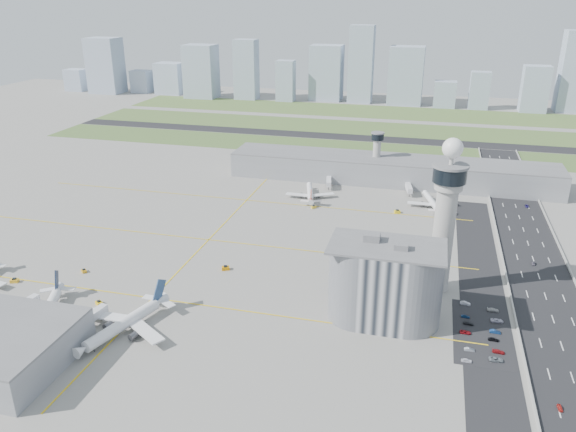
% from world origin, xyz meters
% --- Properties ---
extents(ground, '(1000.00, 1000.00, 0.00)m').
position_xyz_m(ground, '(0.00, 0.00, 0.00)').
color(ground, gray).
extents(grass_strip_0, '(480.00, 50.00, 0.08)m').
position_xyz_m(grass_strip_0, '(-20.00, 225.00, 0.04)').
color(grass_strip_0, '#48612E').
rests_on(grass_strip_0, ground).
extents(grass_strip_1, '(480.00, 60.00, 0.08)m').
position_xyz_m(grass_strip_1, '(-20.00, 300.00, 0.04)').
color(grass_strip_1, '#49612E').
rests_on(grass_strip_1, ground).
extents(grass_strip_2, '(480.00, 70.00, 0.08)m').
position_xyz_m(grass_strip_2, '(-20.00, 380.00, 0.04)').
color(grass_strip_2, '#4A622E').
rests_on(grass_strip_2, ground).
extents(runway, '(480.00, 22.00, 0.10)m').
position_xyz_m(runway, '(-20.00, 262.00, 0.06)').
color(runway, black).
rests_on(runway, ground).
extents(highway, '(28.00, 500.00, 0.10)m').
position_xyz_m(highway, '(115.00, 0.00, 0.05)').
color(highway, black).
rests_on(highway, ground).
extents(barrier_left, '(0.60, 500.00, 1.20)m').
position_xyz_m(barrier_left, '(101.00, 0.00, 0.60)').
color(barrier_left, '#9E9E99').
rests_on(barrier_left, ground).
extents(landside_road, '(18.00, 260.00, 0.08)m').
position_xyz_m(landside_road, '(90.00, -10.00, 0.04)').
color(landside_road, black).
rests_on(landside_road, ground).
extents(parking_lot, '(20.00, 44.00, 0.10)m').
position_xyz_m(parking_lot, '(88.00, -22.00, 0.05)').
color(parking_lot, black).
rests_on(parking_lot, ground).
extents(taxiway_line_h_0, '(260.00, 0.60, 0.01)m').
position_xyz_m(taxiway_line_h_0, '(-40.00, -30.00, 0.01)').
color(taxiway_line_h_0, yellow).
rests_on(taxiway_line_h_0, ground).
extents(taxiway_line_h_1, '(260.00, 0.60, 0.01)m').
position_xyz_m(taxiway_line_h_1, '(-40.00, 30.00, 0.01)').
color(taxiway_line_h_1, yellow).
rests_on(taxiway_line_h_1, ground).
extents(taxiway_line_h_2, '(260.00, 0.60, 0.01)m').
position_xyz_m(taxiway_line_h_2, '(-40.00, 90.00, 0.01)').
color(taxiway_line_h_2, yellow).
rests_on(taxiway_line_h_2, ground).
extents(taxiway_line_v, '(0.60, 260.00, 0.01)m').
position_xyz_m(taxiway_line_v, '(-40.00, 30.00, 0.01)').
color(taxiway_line_v, yellow).
rests_on(taxiway_line_v, ground).
extents(control_tower, '(14.00, 14.00, 64.50)m').
position_xyz_m(control_tower, '(72.00, 8.00, 35.04)').
color(control_tower, '#ADAAA5').
rests_on(control_tower, ground).
extents(secondary_tower, '(8.60, 8.60, 31.90)m').
position_xyz_m(secondary_tower, '(30.00, 150.00, 18.80)').
color(secondary_tower, '#ADAAA5').
rests_on(secondary_tower, ground).
extents(admin_building, '(42.00, 24.00, 33.50)m').
position_xyz_m(admin_building, '(51.99, -22.00, 15.30)').
color(admin_building, '#B2B2B7').
rests_on(admin_building, ground).
extents(terminal_pier, '(210.00, 32.00, 15.80)m').
position_xyz_m(terminal_pier, '(40.00, 148.00, 7.90)').
color(terminal_pier, gray).
rests_on(terminal_pier, ground).
extents(airplane_near_b, '(47.60, 50.94, 11.43)m').
position_xyz_m(airplane_near_b, '(-70.80, -54.89, 5.72)').
color(airplane_near_b, white).
rests_on(airplane_near_b, ground).
extents(airplane_near_c, '(49.31, 53.81, 12.53)m').
position_xyz_m(airplane_near_c, '(-38.50, -55.44, 6.27)').
color(airplane_near_c, white).
rests_on(airplane_near_c, ground).
extents(airplane_far_a, '(37.49, 41.28, 9.80)m').
position_xyz_m(airplane_far_a, '(-4.35, 104.54, 4.90)').
color(airplane_far_a, white).
rests_on(airplane_far_a, ground).
extents(airplane_far_b, '(37.42, 40.96, 9.60)m').
position_xyz_m(airplane_far_b, '(67.47, 107.74, 4.80)').
color(airplane_far_b, white).
rests_on(airplane_far_b, ground).
extents(jet_bridge_near_1, '(5.39, 14.31, 5.70)m').
position_xyz_m(jet_bridge_near_1, '(-83.00, -61.00, 2.85)').
color(jet_bridge_near_1, silver).
rests_on(jet_bridge_near_1, ground).
extents(jet_bridge_near_2, '(5.39, 14.31, 5.70)m').
position_xyz_m(jet_bridge_near_2, '(-53.00, -61.00, 2.85)').
color(jet_bridge_near_2, silver).
rests_on(jet_bridge_near_2, ground).
extents(jet_bridge_far_0, '(5.39, 14.31, 5.70)m').
position_xyz_m(jet_bridge_far_0, '(2.00, 132.00, 2.85)').
color(jet_bridge_far_0, silver).
rests_on(jet_bridge_far_0, ground).
extents(jet_bridge_far_1, '(5.39, 14.31, 5.70)m').
position_xyz_m(jet_bridge_far_1, '(52.00, 132.00, 2.85)').
color(jet_bridge_far_1, silver).
rests_on(jet_bridge_far_1, ground).
extents(tug_0, '(3.83, 3.18, 1.90)m').
position_xyz_m(tug_0, '(-103.69, -32.63, 0.95)').
color(tug_0, yellow).
rests_on(tug_0, ground).
extents(tug_1, '(3.29, 3.22, 1.59)m').
position_xyz_m(tug_1, '(-80.27, -16.93, 0.79)').
color(tug_1, orange).
rests_on(tug_1, ground).
extents(tug_2, '(3.59, 3.36, 1.72)m').
position_xyz_m(tug_2, '(-58.30, -39.94, 0.86)').
color(tug_2, yellow).
rests_on(tug_2, ground).
extents(tug_3, '(4.07, 3.53, 1.98)m').
position_xyz_m(tug_3, '(-20.16, 1.30, 0.99)').
color(tug_3, '#D17F04').
rests_on(tug_3, ground).
extents(tug_4, '(3.35, 3.27, 1.62)m').
position_xyz_m(tug_4, '(1.68, 87.08, 0.81)').
color(tug_4, gold).
rests_on(tug_4, ground).
extents(tug_5, '(3.89, 3.18, 1.96)m').
position_xyz_m(tug_5, '(48.97, 91.61, 0.98)').
color(tug_5, yellow).
rests_on(tug_5, ground).
extents(car_lot_0, '(3.61, 1.58, 1.21)m').
position_xyz_m(car_lot_0, '(82.18, -41.98, 0.60)').
color(car_lot_0, white).
rests_on(car_lot_0, ground).
extents(car_lot_1, '(3.54, 1.32, 1.16)m').
position_xyz_m(car_lot_1, '(83.36, -35.16, 0.58)').
color(car_lot_1, '#929AA5').
rests_on(car_lot_1, ground).
extents(car_lot_2, '(4.10, 1.91, 1.14)m').
position_xyz_m(car_lot_2, '(82.37, -24.39, 0.57)').
color(car_lot_2, maroon).
rests_on(car_lot_2, ground).
extents(car_lot_3, '(4.04, 1.92, 1.14)m').
position_xyz_m(car_lot_3, '(83.69, -17.95, 0.57)').
color(car_lot_3, black).
rests_on(car_lot_3, ground).
extents(car_lot_4, '(3.29, 1.54, 1.09)m').
position_xyz_m(car_lot_4, '(82.74, -13.11, 0.54)').
color(car_lot_4, navy).
rests_on(car_lot_4, ground).
extents(car_lot_5, '(4.13, 1.83, 1.32)m').
position_xyz_m(car_lot_5, '(82.95, -3.14, 0.66)').
color(car_lot_5, silver).
rests_on(car_lot_5, ground).
extents(car_lot_6, '(4.86, 2.46, 1.32)m').
position_xyz_m(car_lot_6, '(91.86, -38.95, 0.66)').
color(car_lot_6, gray).
rests_on(car_lot_6, ground).
extents(car_lot_7, '(4.25, 1.91, 1.21)m').
position_xyz_m(car_lot_7, '(93.03, -33.94, 0.61)').
color(car_lot_7, maroon).
rests_on(car_lot_7, ground).
extents(car_lot_8, '(3.75, 1.64, 1.26)m').
position_xyz_m(car_lot_8, '(91.90, -26.66, 0.63)').
color(car_lot_8, black).
rests_on(car_lot_8, ground).
extents(car_lot_9, '(3.93, 1.49, 1.28)m').
position_xyz_m(car_lot_9, '(92.86, -21.40, 0.64)').
color(car_lot_9, navy).
rests_on(car_lot_9, ground).
extents(car_lot_10, '(4.87, 2.63, 1.30)m').
position_xyz_m(car_lot_10, '(94.11, -13.41, 0.65)').
color(car_lot_10, silver).
rests_on(car_lot_10, ground).
extents(car_lot_11, '(4.49, 2.00, 1.28)m').
position_xyz_m(car_lot_11, '(93.29, -5.65, 0.64)').
color(car_lot_11, '#A5A5A5').
rests_on(car_lot_11, ground).
extents(car_hw_0, '(1.50, 3.28, 1.09)m').
position_xyz_m(car_hw_0, '(108.35, -59.01, 0.54)').
color(car_hw_0, '#B3251F').
rests_on(car_hw_0, ground).
extents(car_hw_1, '(1.48, 3.79, 1.23)m').
position_xyz_m(car_hw_1, '(114.08, 41.62, 0.61)').
color(car_hw_1, '#23222A').
rests_on(car_hw_1, ground).
extents(car_hw_2, '(1.87, 4.03, 1.12)m').
position_xyz_m(car_hw_2, '(121.11, 120.31, 0.56)').
color(car_hw_2, navy).
rests_on(car_hw_2, ground).
extents(car_hw_4, '(1.73, 3.37, 1.10)m').
position_xyz_m(car_hw_4, '(108.15, 177.73, 0.55)').
color(car_hw_4, '#999EA7').
rests_on(car_hw_4, ground).
extents(skyline_bldg_0, '(24.05, 19.24, 26.50)m').
position_xyz_m(skyline_bldg_0, '(-377.77, 421.70, 13.25)').
color(skyline_bldg_0, '#9EADC1').
rests_on(skyline_bldg_0, ground).
extents(skyline_bldg_1, '(37.63, 30.10, 65.60)m').
position_xyz_m(skyline_bldg_1, '(-331.22, 417.61, 32.80)').
color(skyline_bldg_1, '#9EADC1').
rests_on(skyline_bldg_1, ground).
extents(skyline_bldg_2, '(22.81, 18.25, 26.79)m').
position_xyz_m(skyline_bldg_2, '(-291.25, 430.16, 13.39)').
color(skyline_bldg_2, '#9EADC1').
rests_on(skyline_bldg_2, ground).
extents(skyline_bldg_3, '(32.30, 25.84, 36.93)m').
position_xyz_m(skyline_bldg_3, '(-252.58, 431.35, 18.47)').
color(skyline_bldg_3, '#9EADC1').
rests_on(skyline_bldg_3, ground).
extents(skyline_bldg_4, '(35.81, 28.65, 60.36)m').
position_xyz_m(skyline_bldg_4, '(-204.47, 415.19, 30.18)').
color(skyline_bldg_4, '#9EADC1').
rests_on(skyline_bldg_4, ground).
extents(skyline_bldg_5, '(25.49, 20.39, 66.89)m').
position_xyz_m(skyline_bldg_5, '(-150.11, 419.66, 33.44)').
color(skyline_bldg_5, '#9EADC1').
rests_on(skyline_bldg_5, ground).
extents(skyline_bldg_6, '(20.04, 16.03, 45.20)m').
position_xyz_m(skyline_bldg_6, '(-102.68, 417.90, 22.60)').
color(skyline_bldg_6, '#9EADC1').
rests_on(skyline_bldg_6, ground).
extents(skyline_bldg_7, '(35.76, 28.61, 61.22)m').
position_xyz_m(skyline_bldg_7, '(-59.44, 436.89, 30.61)').
color(skyline_bldg_7, '#9EADC1').
rests_on(skyline_bldg_7, ground).
extents(skyline_bldg_8, '(26.33, 21.06, 83.39)m').
position_xyz_m(skyline_bldg_8, '(-19.42, 431.56, 41.69)').
color(skyline_bldg_8, '#9EADC1').
rests_on(skyline_bldg_8, ground).
extents(skyline_bldg_9, '(36.96, 29.57, 62.11)m').
position_xyz_m(skyline_bldg_9, '(30.27, 432.32, 31.06)').
color(skyline_bldg_9, '#9EADC1').
rests_on(skyline_bldg_9, ground).
extents(skyline_bldg_10, '(23.01, 18.41, 27.75)m').
position_xyz_m(skyline_bldg_10, '(73.27, 423.68, 13.87)').
color(skyline_bldg_10, '#9EADC1').
rests_on(skyline_bldg_10, ground).
extents(skyline_bldg_11, '(20.22, 16.18, 38.97)m').
position_xyz_m(skyline_bldg_11, '(108.28, 423.34, 19.48)').
color(skyline_bldg_11, '#9EADC1').
rests_on(skyline_bldg_11, ground).
extents(skyline_bldg_12, '(26.14, 20.92, 46.89)m').
position_xyz_m(skyline_bldg_12, '(162.17, 421.29, 23.44)').
color(skyline_bldg_12, '#9EADC1').
rests_on(skyline_bldg_12, ground).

